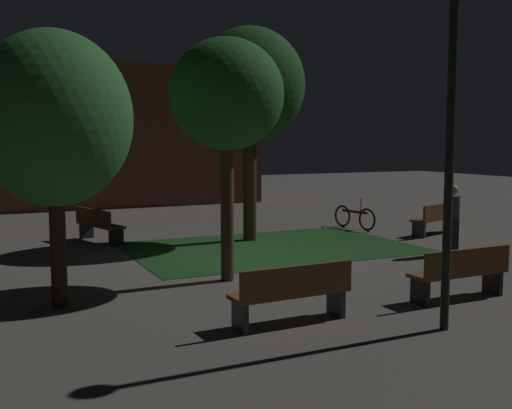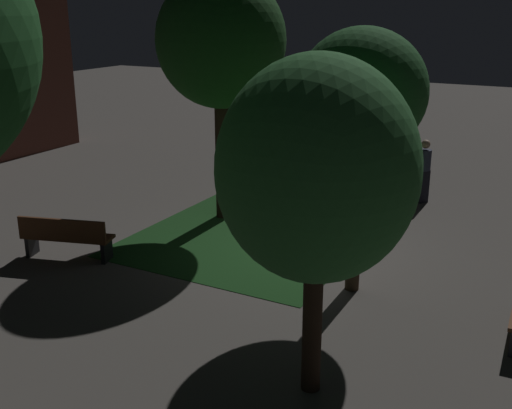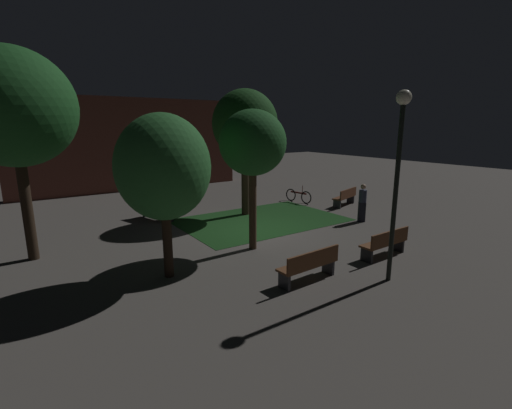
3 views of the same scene
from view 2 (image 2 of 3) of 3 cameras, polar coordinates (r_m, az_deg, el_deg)
The scene contains 9 objects.
ground_plane at distance 12.97m, azimuth 4.05°, elevation -3.95°, with size 60.00×60.00×0.00m, color #56514C.
grass_lawn at distance 14.25m, azimuth 1.26°, elevation -1.85°, with size 6.84×4.66×0.01m, color #194219.
bench_by_lamp at distance 12.75m, azimuth -16.96°, elevation -2.79°, with size 0.98×1.86×0.88m.
bench_back_row at distance 18.60m, azimuth 8.93°, elevation 4.16°, with size 1.86×1.00×0.88m.
tree_lawn_side at distance 7.34m, azimuth 5.58°, elevation 3.06°, with size 2.41×2.41×4.31m.
tree_right_canopy at distance 14.05m, azimuth -3.21°, elevation 14.56°, with size 2.85×2.85×5.52m.
tree_left_canopy at distance 10.29m, azimuth 9.61°, elevation 9.89°, with size 2.11×2.11×4.49m.
bicycle at distance 18.14m, azimuth 1.46°, elevation 3.58°, with size 0.37×1.67×0.93m.
pedestrian at distance 16.21m, azimuth 15.06°, elevation 3.09°, with size 0.34×0.32×1.61m.
Camera 2 is at (-11.00, -4.92, 4.79)m, focal length 43.85 mm.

